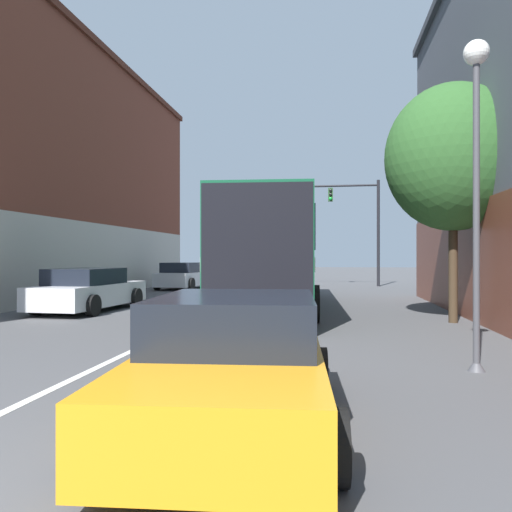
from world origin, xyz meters
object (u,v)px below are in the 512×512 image
object	(u,v)px
hatchback_foreground	(235,363)
parked_car_left_mid	(182,276)
street_tree_near	(453,158)
traffic_signal_gantry	(329,209)
street_lamp	(476,155)
bus	(274,251)
parked_car_left_near	(89,290)

from	to	relation	value
hatchback_foreground	parked_car_left_mid	world-z (taller)	parked_car_left_mid
parked_car_left_mid	street_tree_near	bearing A→B (deg)	-133.10
traffic_signal_gantry	street_lamp	bearing A→B (deg)	-84.07
bus	parked_car_left_mid	xyz separation A→B (m)	(-5.96, 8.78, -1.25)
hatchback_foreground	parked_car_left_near	distance (m)	12.04
parked_car_left_near	street_lamp	world-z (taller)	street_lamp
parked_car_left_near	street_tree_near	bearing A→B (deg)	-93.83
traffic_signal_gantry	street_tree_near	bearing A→B (deg)	-78.49
traffic_signal_gantry	bus	bearing A→B (deg)	-98.18
bus	traffic_signal_gantry	size ratio (longest dim) A/B	1.39
hatchback_foreground	street_lamp	xyz separation A→B (m)	(3.20, 2.90, 2.68)
parked_car_left_mid	street_lamp	bearing A→B (deg)	-146.16
parked_car_left_mid	street_tree_near	size ratio (longest dim) A/B	0.63
hatchback_foreground	parked_car_left_near	world-z (taller)	parked_car_left_near
hatchback_foreground	parked_car_left_mid	size ratio (longest dim) A/B	1.05
street_tree_near	traffic_signal_gantry	bearing A→B (deg)	101.51
bus	traffic_signal_gantry	world-z (taller)	traffic_signal_gantry
traffic_signal_gantry	street_lamp	xyz separation A→B (m)	(2.28, -21.96, -1.29)
hatchback_foreground	parked_car_left_mid	bearing A→B (deg)	14.39
street_lamp	traffic_signal_gantry	bearing A→B (deg)	95.93
hatchback_foreground	bus	bearing A→B (deg)	0.48
bus	parked_car_left_near	size ratio (longest dim) A/B	2.72
traffic_signal_gantry	hatchback_foreground	bearing A→B (deg)	-92.12
hatchback_foreground	traffic_signal_gantry	bearing A→B (deg)	-6.02
hatchback_foreground	street_tree_near	xyz separation A→B (m)	(4.22, 8.68, 3.74)
bus	street_tree_near	bearing A→B (deg)	-126.11
parked_car_left_mid	traffic_signal_gantry	distance (m)	9.62
street_lamp	street_tree_near	bearing A→B (deg)	80.09
hatchback_foreground	traffic_signal_gantry	world-z (taller)	traffic_signal_gantry
hatchback_foreground	street_tree_near	size ratio (longest dim) A/B	0.66
parked_car_left_mid	bus	bearing A→B (deg)	-141.36
parked_car_left_near	street_lamp	size ratio (longest dim) A/B	0.94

